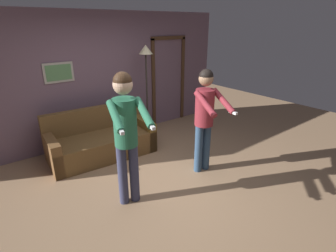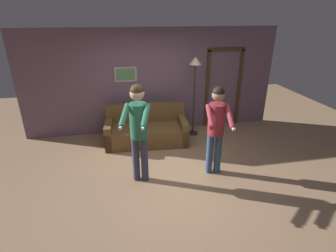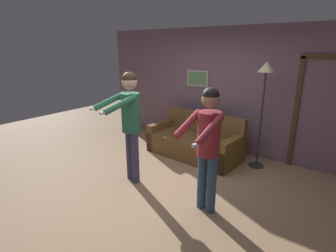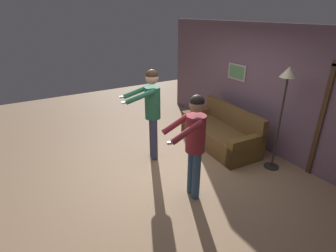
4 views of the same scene
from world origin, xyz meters
name	(u,v)px [view 2 (image 2 of 4)]	position (x,y,z in m)	size (l,w,h in m)	color
ground_plane	(170,174)	(0.00, 0.00, 0.00)	(12.00, 12.00, 0.00)	tan
back_wall_assembly	(154,81)	(0.02, 2.22, 1.30)	(6.40, 0.10, 2.60)	slate
couch	(146,131)	(-0.27, 1.48, 0.28)	(1.95, 0.97, 0.87)	brown
torchiere_lamp	(195,73)	(0.95, 1.73, 1.57)	(0.29, 0.29, 1.96)	#332D28
person_standing_left	(138,125)	(-0.57, -0.09, 1.13)	(0.56, 0.78, 1.83)	#3B3E60
person_standing_right	(216,123)	(0.84, -0.09, 1.04)	(0.50, 0.70, 1.72)	#335072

